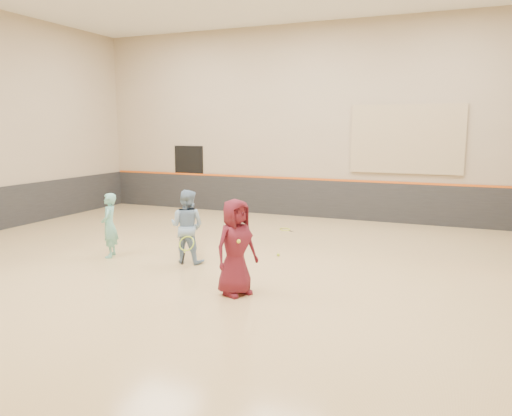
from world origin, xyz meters
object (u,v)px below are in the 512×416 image
at_px(young_man, 236,247).
at_px(spare_racket, 285,228).
at_px(girl, 109,225).
at_px(instructor, 187,226).

xyz_separation_m(young_man, spare_racket, (-1.03, 5.47, -0.79)).
bearing_deg(spare_racket, young_man, -79.38).
distance_m(girl, young_man, 3.82).
bearing_deg(girl, instructor, 72.85).
height_order(instructor, young_man, young_man).
xyz_separation_m(girl, instructor, (1.80, 0.27, 0.07)).
bearing_deg(spare_racket, instructor, -101.26).
relative_size(girl, spare_racket, 2.14).
height_order(instructor, spare_racket, instructor).
height_order(girl, spare_racket, girl).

